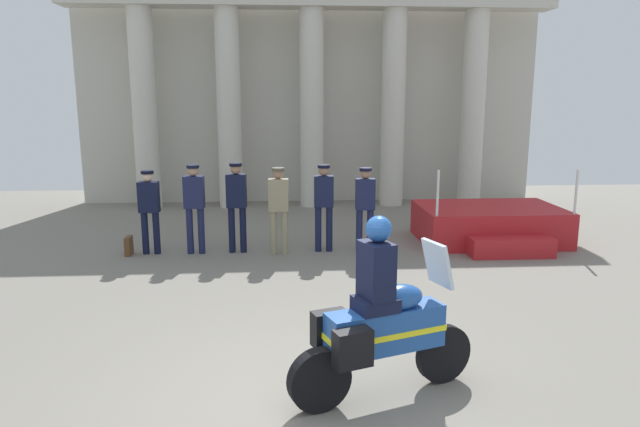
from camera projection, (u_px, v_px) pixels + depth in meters
The scene contains 11 objects.
ground_plane at pixel (304, 408), 5.69m from camera, with size 28.00×28.00×0.00m, color gray.
colonnade_backdrop at pixel (311, 89), 16.15m from camera, with size 13.07×1.50×5.93m.
reviewing_stand at pixel (490, 225), 12.15m from camera, with size 2.92×2.47×1.64m.
officer_in_row_0 at pixel (149, 205), 11.09m from camera, with size 0.39×0.24×1.64m.
officer_in_row_1 at pixel (194, 202), 11.10m from camera, with size 0.39×0.24×1.74m.
officer_in_row_2 at pixel (237, 200), 11.18m from camera, with size 0.39×0.24×1.77m.
officer_in_row_3 at pixel (279, 204), 11.07m from camera, with size 0.39×0.24×1.70m.
officer_in_row_4 at pixel (324, 201), 11.27m from camera, with size 0.39×0.24×1.73m.
officer_in_row_5 at pixel (365, 202), 11.31m from camera, with size 0.39×0.24×1.67m.
motorcycle_with_rider at pixel (379, 324), 5.75m from camera, with size 2.01×0.98×1.90m.
briefcase_on_ground at pixel (129, 246), 11.16m from camera, with size 0.10×0.32×0.36m, color brown.
Camera 1 is at (-0.20, -5.19, 3.02)m, focal length 32.29 mm.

